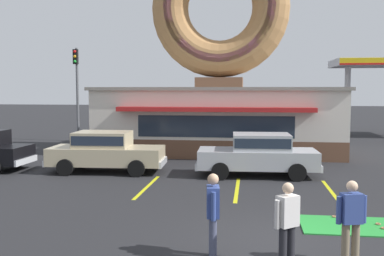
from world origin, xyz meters
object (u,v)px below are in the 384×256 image
at_px(golf_ball, 347,220).
at_px(traffic_light_pole, 77,82).
at_px(pedestrian_leather_jacket_man, 351,218).
at_px(pedestrian_hooded_kid, 287,221).
at_px(car_champagne, 105,150).
at_px(pedestrian_blue_sweater_man, 213,211).
at_px(trash_bin, 86,148).
at_px(car_silver, 259,153).

distance_m(golf_ball, traffic_light_pole, 20.65).
bearing_deg(pedestrian_leather_jacket_man, pedestrian_hooded_kid, -163.52).
bearing_deg(car_champagne, pedestrian_blue_sweater_man, -59.58).
xyz_separation_m(golf_ball, pedestrian_leather_jacket_man, (-0.51, -2.74, 0.82)).
xyz_separation_m(golf_ball, pedestrian_blue_sweater_man, (-3.10, -2.79, 0.87)).
distance_m(golf_ball, car_champagne, 9.88).
xyz_separation_m(pedestrian_leather_jacket_man, traffic_light_pole, (-12.61, 18.26, 2.84)).
bearing_deg(pedestrian_leather_jacket_man, golf_ball, 79.44).
bearing_deg(car_champagne, trash_bin, 121.72).
relative_size(pedestrian_blue_sweater_man, trash_bin, 1.70).
relative_size(car_silver, pedestrian_blue_sweater_man, 2.80).
xyz_separation_m(car_silver, car_champagne, (-5.97, 0.04, 0.00)).
height_order(car_silver, trash_bin, car_silver).
distance_m(pedestrian_leather_jacket_man, traffic_light_pole, 22.38).
bearing_deg(trash_bin, traffic_light_pole, 114.71).
distance_m(car_silver, trash_bin, 8.72).
relative_size(pedestrian_leather_jacket_man, traffic_light_pole, 0.27).
bearing_deg(golf_ball, pedestrian_leather_jacket_man, -100.56).
xyz_separation_m(pedestrian_hooded_kid, traffic_light_pole, (-11.41, 18.62, 2.84)).
distance_m(golf_ball, pedestrian_leather_jacket_man, 2.90).
bearing_deg(pedestrian_blue_sweater_man, traffic_light_pole, 118.70).
distance_m(car_champagne, pedestrian_leather_jacket_man, 11.29).
relative_size(golf_ball, car_silver, 0.01).
distance_m(car_silver, pedestrian_hooded_kid, 8.73).
xyz_separation_m(car_silver, trash_bin, (-8.03, 3.38, -0.37)).
relative_size(pedestrian_hooded_kid, traffic_light_pole, 0.27).
height_order(pedestrian_leather_jacket_man, trash_bin, pedestrian_leather_jacket_man).
relative_size(golf_ball, trash_bin, 0.04).
relative_size(pedestrian_hooded_kid, pedestrian_leather_jacket_man, 1.00).
distance_m(car_silver, pedestrian_leather_jacket_man, 8.51).
relative_size(pedestrian_blue_sweater_man, pedestrian_leather_jacket_man, 1.05).
xyz_separation_m(car_silver, pedestrian_hooded_kid, (0.38, -8.72, -0.00)).
height_order(golf_ball, trash_bin, trash_bin).
distance_m(car_silver, car_champagne, 5.97).
bearing_deg(golf_ball, car_champagne, 144.90).
bearing_deg(pedestrian_blue_sweater_man, golf_ball, 41.98).
xyz_separation_m(car_silver, traffic_light_pole, (-11.03, 9.90, 2.84)).
bearing_deg(pedestrian_hooded_kid, traffic_light_pole, 121.51).
bearing_deg(car_champagne, traffic_light_pole, 117.19).
bearing_deg(pedestrian_leather_jacket_man, traffic_light_pole, 124.63).
bearing_deg(pedestrian_hooded_kid, car_champagne, 125.94).
relative_size(car_champagne, pedestrian_leather_jacket_man, 2.94).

